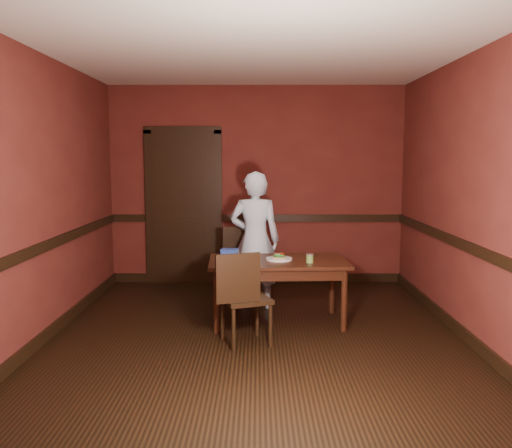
{
  "coord_description": "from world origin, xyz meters",
  "views": [
    {
      "loc": [
        0.02,
        -5.18,
        1.73
      ],
      "look_at": [
        0.0,
        0.35,
        1.05
      ],
      "focal_mm": 38.0,
      "sensor_mm": 36.0,
      "label": 1
    }
  ],
  "objects_px": {
    "chair_far": "(235,265)",
    "person": "(255,240)",
    "dining_table": "(278,291)",
    "food_tub": "(230,253)",
    "sandwich_plate": "(279,258)",
    "sauce_jar": "(310,258)",
    "chair_near": "(246,297)",
    "cheese_saucer": "(243,257)"
  },
  "relations": [
    {
      "from": "dining_table",
      "to": "sandwich_plate",
      "type": "xyz_separation_m",
      "value": [
        0.01,
        0.01,
        0.35
      ]
    },
    {
      "from": "dining_table",
      "to": "person",
      "type": "bearing_deg",
      "value": 109.22
    },
    {
      "from": "food_tub",
      "to": "chair_far",
      "type": "bearing_deg",
      "value": 95.28
    },
    {
      "from": "sandwich_plate",
      "to": "sauce_jar",
      "type": "xyz_separation_m",
      "value": [
        0.31,
        -0.16,
        0.03
      ]
    },
    {
      "from": "dining_table",
      "to": "person",
      "type": "distance_m",
      "value": 0.79
    },
    {
      "from": "person",
      "to": "chair_near",
      "type": "bearing_deg",
      "value": 91.08
    },
    {
      "from": "sauce_jar",
      "to": "food_tub",
      "type": "xyz_separation_m",
      "value": [
        -0.83,
        0.37,
        -0.01
      ]
    },
    {
      "from": "person",
      "to": "cheese_saucer",
      "type": "bearing_deg",
      "value": 82.8
    },
    {
      "from": "dining_table",
      "to": "food_tub",
      "type": "relative_size",
      "value": 6.98
    },
    {
      "from": "chair_near",
      "to": "food_tub",
      "type": "xyz_separation_m",
      "value": [
        -0.19,
        0.87,
        0.27
      ]
    },
    {
      "from": "chair_far",
      "to": "person",
      "type": "distance_m",
      "value": 0.5
    },
    {
      "from": "cheese_saucer",
      "to": "food_tub",
      "type": "height_order",
      "value": "food_tub"
    },
    {
      "from": "chair_near",
      "to": "person",
      "type": "bearing_deg",
      "value": -113.59
    },
    {
      "from": "dining_table",
      "to": "food_tub",
      "type": "distance_m",
      "value": 0.67
    },
    {
      "from": "sauce_jar",
      "to": "cheese_saucer",
      "type": "xyz_separation_m",
      "value": [
        -0.68,
        0.17,
        -0.02
      ]
    },
    {
      "from": "chair_near",
      "to": "sandwich_plate",
      "type": "height_order",
      "value": "chair_near"
    },
    {
      "from": "sandwich_plate",
      "to": "chair_far",
      "type": "bearing_deg",
      "value": 119.71
    },
    {
      "from": "chair_far",
      "to": "sandwich_plate",
      "type": "relative_size",
      "value": 3.23
    },
    {
      "from": "dining_table",
      "to": "sandwich_plate",
      "type": "height_order",
      "value": "sandwich_plate"
    },
    {
      "from": "food_tub",
      "to": "cheese_saucer",
      "type": "bearing_deg",
      "value": -44.34
    },
    {
      "from": "cheese_saucer",
      "to": "sandwich_plate",
      "type": "bearing_deg",
      "value": -2.22
    },
    {
      "from": "dining_table",
      "to": "person",
      "type": "xyz_separation_m",
      "value": [
        -0.25,
        0.6,
        0.45
      ]
    },
    {
      "from": "chair_near",
      "to": "person",
      "type": "height_order",
      "value": "person"
    },
    {
      "from": "chair_far",
      "to": "cheese_saucer",
      "type": "xyz_separation_m",
      "value": [
        0.12,
        -0.85,
        0.25
      ]
    },
    {
      "from": "dining_table",
      "to": "food_tub",
      "type": "xyz_separation_m",
      "value": [
        -0.51,
        0.21,
        0.38
      ]
    },
    {
      "from": "food_tub",
      "to": "person",
      "type": "bearing_deg",
      "value": 63.29
    },
    {
      "from": "dining_table",
      "to": "cheese_saucer",
      "type": "xyz_separation_m",
      "value": [
        -0.37,
        0.02,
        0.36
      ]
    },
    {
      "from": "cheese_saucer",
      "to": "food_tub",
      "type": "distance_m",
      "value": 0.24
    },
    {
      "from": "chair_far",
      "to": "chair_near",
      "type": "bearing_deg",
      "value": -97.1
    },
    {
      "from": "chair_near",
      "to": "sandwich_plate",
      "type": "relative_size",
      "value": 3.24
    },
    {
      "from": "sauce_jar",
      "to": "dining_table",
      "type": "bearing_deg",
      "value": 154.18
    },
    {
      "from": "sandwich_plate",
      "to": "dining_table",
      "type": "bearing_deg",
      "value": -147.31
    },
    {
      "from": "person",
      "to": "sauce_jar",
      "type": "bearing_deg",
      "value": 131.25
    },
    {
      "from": "sauce_jar",
      "to": "sandwich_plate",
      "type": "bearing_deg",
      "value": 152.39
    },
    {
      "from": "dining_table",
      "to": "chair_far",
      "type": "height_order",
      "value": "chair_far"
    },
    {
      "from": "person",
      "to": "food_tub",
      "type": "distance_m",
      "value": 0.48
    },
    {
      "from": "sauce_jar",
      "to": "cheese_saucer",
      "type": "distance_m",
      "value": 0.71
    },
    {
      "from": "person",
      "to": "cheese_saucer",
      "type": "height_order",
      "value": "person"
    },
    {
      "from": "chair_far",
      "to": "person",
      "type": "height_order",
      "value": "person"
    },
    {
      "from": "chair_near",
      "to": "food_tub",
      "type": "height_order",
      "value": "chair_near"
    },
    {
      "from": "dining_table",
      "to": "cheese_saucer",
      "type": "distance_m",
      "value": 0.51
    },
    {
      "from": "chair_near",
      "to": "cheese_saucer",
      "type": "distance_m",
      "value": 0.72
    }
  ]
}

